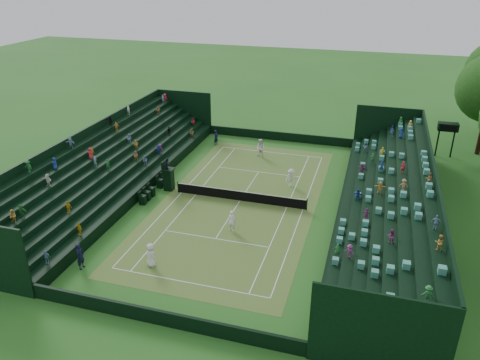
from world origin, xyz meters
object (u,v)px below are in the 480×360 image
Objects in this scene: umpire_chair at (168,176)px; player_far_west at (261,148)px; player_near_east at (232,221)px; player_near_west at (151,255)px; player_far_east at (291,178)px; tennis_net at (240,195)px.

player_far_west is (5.99, 10.02, -0.33)m from umpire_chair.
umpire_chair is at bearing -31.66° from player_near_east.
player_near_west is 21.32m from player_far_west.
umpire_chair is 11.80m from player_near_west.
player_near_west is at bearing -157.67° from player_far_east.
tennis_net is 5.93× the size of player_far_west.
tennis_net is 11.30m from player_near_west.
player_near_east is (7.61, -5.19, -0.45)m from umpire_chair.
player_near_east is (0.81, -4.89, 0.34)m from tennis_net.
umpire_chair is 1.77× the size of player_near_west.
tennis_net is at bearing -61.88° from player_far_west.
player_far_east is at bearing -104.67° from player_near_east.
tennis_net is at bearing -84.95° from player_near_west.
player_far_west is at bearing -75.35° from player_near_west.
player_far_east is (6.68, 15.04, -0.01)m from player_near_west.
player_far_west reaches higher than player_near_west.
player_near_east is 0.88× the size of player_far_west.
player_near_east is at bearing -34.32° from umpire_chair.
player_far_west is at bearing 82.09° from player_far_east.
umpire_chair is at bearing 156.60° from player_far_east.
player_near_west is at bearing -105.62° from tennis_net.
player_far_west is at bearing -81.27° from player_near_east.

